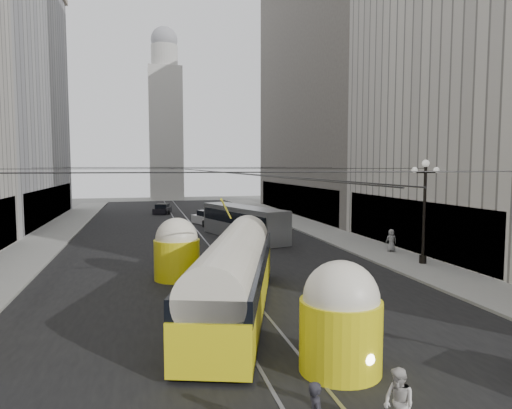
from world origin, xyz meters
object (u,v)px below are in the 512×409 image
pedestrian_crossing_b (399,404)px  pedestrian_sidewalk_right (391,240)px  city_bus (243,221)px  streetcar (235,273)px

pedestrian_crossing_b → pedestrian_sidewalk_right: pedestrian_sidewalk_right is taller
pedestrian_crossing_b → pedestrian_sidewalk_right: size_ratio=1.02×
pedestrian_crossing_b → pedestrian_sidewalk_right: 22.68m
city_bus → pedestrian_crossing_b: bearing=-95.2°
pedestrian_crossing_b → pedestrian_sidewalk_right: (11.30, 19.67, 0.14)m
streetcar → city_bus: size_ratio=1.34×
pedestrian_sidewalk_right → pedestrian_crossing_b: bearing=66.7°
pedestrian_crossing_b → streetcar: bearing=-177.5°
streetcar → city_bus: (4.48, 18.99, -0.17)m
streetcar → city_bus: streetcar is taller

